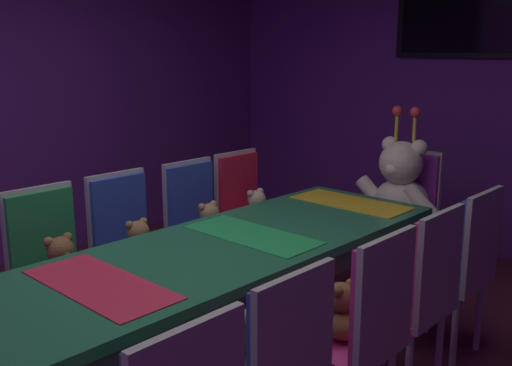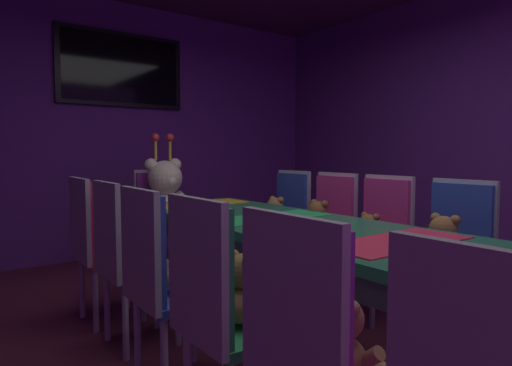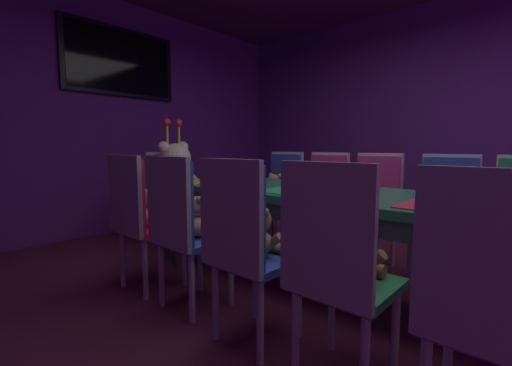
{
  "view_description": "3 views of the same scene",
  "coord_description": "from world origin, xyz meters",
  "px_view_note": "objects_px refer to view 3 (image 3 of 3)",
  "views": [
    {
      "loc": [
        2.07,
        -1.71,
        1.71
      ],
      "look_at": [
        -0.15,
        0.66,
        0.97
      ],
      "focal_mm": 41.1,
      "sensor_mm": 36.0,
      "label": 1
    },
    {
      "loc": [
        -1.7,
        -1.7,
        1.15
      ],
      "look_at": [
        0.14,
        0.82,
        0.93
      ],
      "focal_mm": 30.98,
      "sensor_mm": 36.0,
      "label": 2
    },
    {
      "loc": [
        -2.08,
        -0.93,
        1.04
      ],
      "look_at": [
        -0.2,
        0.75,
        0.77
      ],
      "focal_mm": 24.11,
      "sensor_mm": 36.0,
      "label": 3
    }
  ],
  "objects_px": {
    "chair_left_4": "(179,219)",
    "chair_right_3": "(375,197)",
    "chair_right_5": "(282,188)",
    "teddy_right_5": "(274,190)",
    "wall_tv": "(121,62)",
    "chair_left_3": "(241,235)",
    "teddy_left_5": "(154,210)",
    "chair_right_4": "(325,192)",
    "king_teddy_bear": "(177,177)",
    "teddy_left_2": "(350,251)",
    "teddy_left_1": "(497,288)",
    "chair_left_1": "(491,294)",
    "banquet_table": "(364,207)",
    "teddy_right_2": "(441,207)",
    "teddy_left_4": "(198,219)",
    "chair_right_2": "(446,205)",
    "throne_chair": "(168,188)",
    "teddy_right_3": "(368,202)",
    "chair_left_2": "(334,256)",
    "teddy_left_3": "(260,235)",
    "chair_left_5": "(136,210)",
    "teddy_right_4": "(317,194)"
  },
  "relations": [
    {
      "from": "teddy_right_3",
      "to": "chair_right_4",
      "type": "distance_m",
      "value": 0.52
    },
    {
      "from": "teddy_left_2",
      "to": "chair_right_5",
      "type": "xyz_separation_m",
      "value": [
        1.54,
        1.56,
        0.01
      ]
    },
    {
      "from": "teddy_right_2",
      "to": "teddy_right_4",
      "type": "xyz_separation_m",
      "value": [
        0.01,
        1.06,
        -0.0
      ]
    },
    {
      "from": "teddy_right_3",
      "to": "chair_right_4",
      "type": "height_order",
      "value": "chair_right_4"
    },
    {
      "from": "teddy_left_4",
      "to": "teddy_left_2",
      "type": "bearing_deg",
      "value": -90.26
    },
    {
      "from": "chair_right_4",
      "to": "chair_left_1",
      "type": "bearing_deg",
      "value": 42.86
    },
    {
      "from": "teddy_left_1",
      "to": "chair_left_3",
      "type": "xyz_separation_m",
      "value": [
        -0.16,
        1.05,
        0.03
      ]
    },
    {
      "from": "chair_right_4",
      "to": "throne_chair",
      "type": "xyz_separation_m",
      "value": [
        -0.84,
        1.42,
        0.0
      ]
    },
    {
      "from": "banquet_table",
      "to": "chair_left_5",
      "type": "height_order",
      "value": "chair_left_5"
    },
    {
      "from": "chair_right_3",
      "to": "teddy_right_3",
      "type": "distance_m",
      "value": 0.14
    },
    {
      "from": "chair_left_1",
      "to": "teddy_right_3",
      "type": "distance_m",
      "value": 1.9
    },
    {
      "from": "chair_right_3",
      "to": "chair_right_5",
      "type": "height_order",
      "value": "same"
    },
    {
      "from": "teddy_left_5",
      "to": "chair_right_4",
      "type": "relative_size",
      "value": 0.29
    },
    {
      "from": "teddy_left_2",
      "to": "teddy_right_5",
      "type": "height_order",
      "value": "teddy_right_5"
    },
    {
      "from": "chair_right_5",
      "to": "king_teddy_bear",
      "type": "xyz_separation_m",
      "value": [
        -0.84,
        0.73,
        0.14
      ]
    },
    {
      "from": "chair_right_2",
      "to": "chair_right_5",
      "type": "bearing_deg",
      "value": -90.09
    },
    {
      "from": "chair_left_4",
      "to": "chair_right_3",
      "type": "distance_m",
      "value": 1.78
    },
    {
      "from": "throne_chair",
      "to": "teddy_right_5",
      "type": "bearing_deg",
      "value": 37.5
    },
    {
      "from": "king_teddy_bear",
      "to": "teddy_left_2",
      "type": "bearing_deg",
      "value": -17.16
    },
    {
      "from": "teddy_left_3",
      "to": "chair_right_3",
      "type": "xyz_separation_m",
      "value": [
        1.58,
        0.03,
        0.02
      ]
    },
    {
      "from": "chair_left_1",
      "to": "wall_tv",
      "type": "height_order",
      "value": "wall_tv"
    },
    {
      "from": "teddy_left_2",
      "to": "chair_right_5",
      "type": "relative_size",
      "value": 0.32
    },
    {
      "from": "chair_left_3",
      "to": "chair_right_3",
      "type": "height_order",
      "value": "same"
    },
    {
      "from": "teddy_left_3",
      "to": "teddy_left_4",
      "type": "xyz_separation_m",
      "value": [
        0.02,
        0.55,
        0.0
      ]
    },
    {
      "from": "teddy_left_2",
      "to": "teddy_right_5",
      "type": "xyz_separation_m",
      "value": [
        1.4,
        1.56,
        0.0
      ]
    },
    {
      "from": "chair_left_4",
      "to": "teddy_left_4",
      "type": "bearing_deg",
      "value": 0.0
    },
    {
      "from": "chair_right_5",
      "to": "teddy_right_5",
      "type": "relative_size",
      "value": 3.05
    },
    {
      "from": "chair_left_2",
      "to": "chair_left_3",
      "type": "bearing_deg",
      "value": 91.73
    },
    {
      "from": "chair_right_5",
      "to": "chair_right_3",
      "type": "bearing_deg",
      "value": 90.88
    },
    {
      "from": "teddy_left_4",
      "to": "teddy_right_5",
      "type": "xyz_separation_m",
      "value": [
        1.39,
        0.49,
        0.01
      ]
    },
    {
      "from": "chair_left_2",
      "to": "teddy_right_4",
      "type": "height_order",
      "value": "chair_left_2"
    },
    {
      "from": "teddy_left_3",
      "to": "teddy_right_4",
      "type": "bearing_deg",
      "value": 20.34
    },
    {
      "from": "banquet_table",
      "to": "chair_right_3",
      "type": "relative_size",
      "value": 3.36
    },
    {
      "from": "banquet_table",
      "to": "teddy_left_1",
      "type": "distance_m",
      "value": 1.07
    },
    {
      "from": "chair_right_2",
      "to": "teddy_left_5",
      "type": "bearing_deg",
      "value": -45.3
    },
    {
      "from": "wall_tv",
      "to": "teddy_left_4",
      "type": "bearing_deg",
      "value": -106.98
    },
    {
      "from": "teddy_right_3",
      "to": "teddy_right_4",
      "type": "xyz_separation_m",
      "value": [
        -0.01,
        0.5,
        0.02
      ]
    },
    {
      "from": "banquet_table",
      "to": "chair_right_2",
      "type": "relative_size",
      "value": 3.36
    },
    {
      "from": "banquet_table",
      "to": "chair_left_3",
      "type": "xyz_separation_m",
      "value": [
        -0.87,
        0.25,
        -0.06
      ]
    },
    {
      "from": "chair_left_2",
      "to": "teddy_right_2",
      "type": "distance_m",
      "value": 1.54
    },
    {
      "from": "chair_left_1",
      "to": "teddy_right_4",
      "type": "relative_size",
      "value": 2.91
    },
    {
      "from": "teddy_left_2",
      "to": "chair_right_2",
      "type": "bearing_deg",
      "value": -0.73
    },
    {
      "from": "wall_tv",
      "to": "chair_left_3",
      "type": "bearing_deg",
      "value": -106.9
    },
    {
      "from": "chair_right_5",
      "to": "teddy_left_5",
      "type": "bearing_deg",
      "value": 0.25
    },
    {
      "from": "chair_left_1",
      "to": "chair_left_5",
      "type": "bearing_deg",
      "value": 90.35
    },
    {
      "from": "chair_left_5",
      "to": "teddy_right_5",
      "type": "distance_m",
      "value": 1.56
    },
    {
      "from": "banquet_table",
      "to": "teddy_right_2",
      "type": "bearing_deg",
      "value": -22.39
    },
    {
      "from": "banquet_table",
      "to": "chair_left_1",
      "type": "xyz_separation_m",
      "value": [
        -0.85,
        -0.8,
        -0.06
      ]
    },
    {
      "from": "teddy_left_1",
      "to": "chair_right_4",
      "type": "height_order",
      "value": "chair_right_4"
    },
    {
      "from": "banquet_table",
      "to": "teddy_left_5",
      "type": "relative_size",
      "value": 11.39
    }
  ]
}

